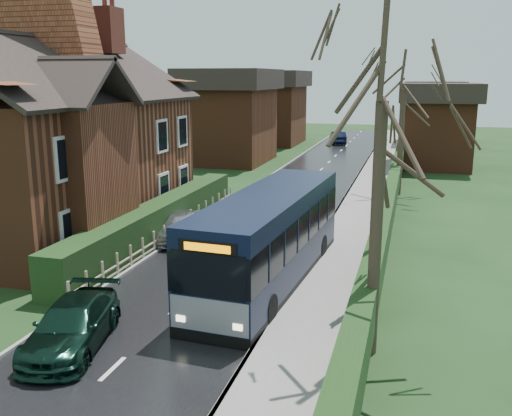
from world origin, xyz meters
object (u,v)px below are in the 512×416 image
(bus, at_px, (270,239))
(brick_house, at_px, (53,137))
(telegraph_pole, at_px, (377,203))
(car_silver, at_px, (181,226))
(car_green, at_px, (72,325))
(bus_stop_sign, at_px, (328,208))

(bus, bearing_deg, brick_house, 164.75)
(bus, xyz_separation_m, telegraph_pole, (3.60, -1.02, 1.68))
(brick_house, relative_size, car_silver, 3.87)
(brick_house, xyz_separation_m, car_silver, (5.93, 0.18, -3.73))
(bus, height_order, car_green, bus)
(car_green, distance_m, telegraph_pole, 9.38)
(car_silver, distance_m, car_green, 10.22)
(car_silver, bearing_deg, bus_stop_sign, -7.37)
(telegraph_pole, bearing_deg, car_green, -136.27)
(car_silver, bearing_deg, telegraph_pole, -39.31)
(bus, xyz_separation_m, car_green, (-3.80, -6.15, -0.95))
(bus, distance_m, car_green, 7.29)
(bus, bearing_deg, telegraph_pole, -11.81)
(brick_house, xyz_separation_m, bus_stop_sign, (12.30, 0.37, -2.58))
(brick_house, distance_m, bus, 11.92)
(bus_stop_sign, bearing_deg, car_green, -99.93)
(brick_house, height_order, car_green, brick_house)
(bus_stop_sign, height_order, telegraph_pole, telegraph_pole)
(telegraph_pole, bearing_deg, brick_house, 170.60)
(bus, relative_size, car_silver, 2.78)
(bus, bearing_deg, car_green, -117.71)
(car_green, height_order, telegraph_pole, telegraph_pole)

